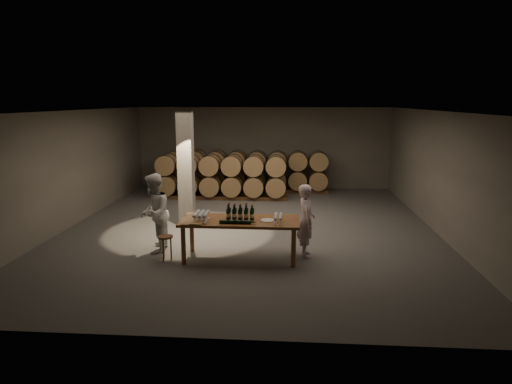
# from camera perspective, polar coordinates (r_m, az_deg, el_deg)

# --- Properties ---
(room) EXTENTS (12.00, 12.00, 12.00)m
(room) POSITION_cam_1_polar(r_m,az_deg,el_deg) (12.81, -8.75, 2.86)
(room) COLOR #595653
(room) RESTS_ON ground
(tasting_table) EXTENTS (2.60, 1.10, 0.90)m
(tasting_table) POSITION_cam_1_polar(r_m,az_deg,el_deg) (10.07, -2.00, -4.04)
(tasting_table) COLOR brown
(tasting_table) RESTS_ON ground
(barrel_stack_back) EXTENTS (6.26, 0.95, 1.57)m
(barrel_stack_back) POSITION_cam_1_polar(r_m,az_deg,el_deg) (17.62, -1.13, 2.78)
(barrel_stack_back) COLOR brown
(barrel_stack_back) RESTS_ON ground
(barrel_stack_front) EXTENTS (4.70, 0.95, 1.57)m
(barrel_stack_front) POSITION_cam_1_polar(r_m,az_deg,el_deg) (16.35, -4.32, 2.06)
(barrel_stack_front) COLOR brown
(barrel_stack_front) RESTS_ON ground
(bottle_cluster) EXTENTS (0.61, 0.24, 0.35)m
(bottle_cluster) POSITION_cam_1_polar(r_m,az_deg,el_deg) (10.04, -1.98, -2.74)
(bottle_cluster) COLOR black
(bottle_cluster) RESTS_ON tasting_table
(lying_bottles) EXTENTS (0.77, 0.08, 0.08)m
(lying_bottles) POSITION_cam_1_polar(r_m,az_deg,el_deg) (9.71, -2.54, -3.76)
(lying_bottles) COLOR black
(lying_bottles) RESTS_ON tasting_table
(glass_cluster_left) EXTENTS (0.31, 0.53, 0.18)m
(glass_cluster_left) POSITION_cam_1_polar(r_m,az_deg,el_deg) (10.03, -6.85, -2.78)
(glass_cluster_left) COLOR silver
(glass_cluster_left) RESTS_ON tasting_table
(glass_cluster_right) EXTENTS (0.19, 0.52, 0.16)m
(glass_cluster_right) POSITION_cam_1_polar(r_m,az_deg,el_deg) (9.83, 2.80, -3.11)
(glass_cluster_right) COLOR silver
(glass_cluster_right) RESTS_ON tasting_table
(plate) EXTENTS (0.31, 0.31, 0.02)m
(plate) POSITION_cam_1_polar(r_m,az_deg,el_deg) (9.95, 1.45, -3.57)
(plate) COLOR silver
(plate) RESTS_ON tasting_table
(notebook_near) EXTENTS (0.31, 0.26, 0.03)m
(notebook_near) POSITION_cam_1_polar(r_m,az_deg,el_deg) (9.75, -7.50, -3.94)
(notebook_near) COLOR brown
(notebook_near) RESTS_ON tasting_table
(notebook_corner) EXTENTS (0.22, 0.27, 0.02)m
(notebook_corner) POSITION_cam_1_polar(r_m,az_deg,el_deg) (9.80, -8.67, -3.91)
(notebook_corner) COLOR brown
(notebook_corner) RESTS_ON tasting_table
(pen) EXTENTS (0.15, 0.05, 0.01)m
(pen) POSITION_cam_1_polar(r_m,az_deg,el_deg) (9.72, -6.62, -4.02)
(pen) COLOR black
(pen) RESTS_ON tasting_table
(stool) EXTENTS (0.33, 0.33, 0.55)m
(stool) POSITION_cam_1_polar(r_m,az_deg,el_deg) (10.28, -11.23, -5.96)
(stool) COLOR brown
(stool) RESTS_ON ground
(person_man) EXTENTS (0.46, 0.64, 1.66)m
(person_man) POSITION_cam_1_polar(r_m,az_deg,el_deg) (10.28, 6.30, -3.60)
(person_man) COLOR beige
(person_man) RESTS_ON ground
(person_woman) EXTENTS (0.78, 0.96, 1.84)m
(person_woman) POSITION_cam_1_polar(r_m,az_deg,el_deg) (10.79, -12.62, -2.59)
(person_woman) COLOR silver
(person_woman) RESTS_ON ground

